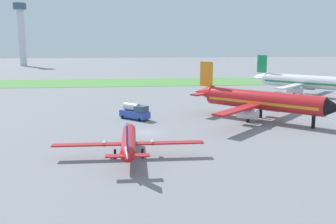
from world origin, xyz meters
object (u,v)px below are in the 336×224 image
object	(u,v)px
airplane_foreground_turboprop	(129,141)
control_tower	(21,29)
airplane_parked_jet_far	(302,82)
fuel_truck_near_gate	(135,112)
airplane_midfield_jet	(260,101)

from	to	relation	value
airplane_foreground_turboprop	control_tower	xyz separation A→B (m)	(-66.13, 202.47, 20.67)
airplane_parked_jet_far	control_tower	bearing A→B (deg)	174.25
fuel_truck_near_gate	control_tower	size ratio (longest dim) A/B	0.16
fuel_truck_near_gate	control_tower	bearing A→B (deg)	154.39
airplane_midfield_jet	control_tower	bearing A→B (deg)	161.97
airplane_parked_jet_far	control_tower	world-z (taller)	control_tower
airplane_foreground_turboprop	fuel_truck_near_gate	size ratio (longest dim) A/B	3.26
fuel_truck_near_gate	airplane_parked_jet_far	bearing A→B (deg)	73.65
airplane_parked_jet_far	control_tower	distance (m)	189.60
airplane_parked_jet_far	airplane_foreground_turboprop	distance (m)	74.47
fuel_truck_near_gate	control_tower	xyz separation A→B (m)	(-67.56, 176.77, 21.37)
airplane_parked_jet_far	fuel_truck_near_gate	world-z (taller)	airplane_parked_jet_far
airplane_parked_jet_far	airplane_midfield_jet	xyz separation A→B (m)	(-24.52, -32.84, -0.04)
airplane_parked_jet_far	airplane_midfield_jet	world-z (taller)	airplane_parked_jet_far
airplane_midfield_jet	airplane_parked_jet_far	bearing A→B (deg)	98.16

